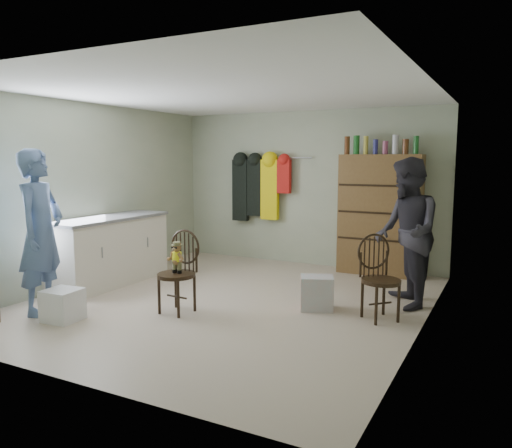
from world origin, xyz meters
The scene contains 11 objects.
ground_plane centered at (0.00, 0.00, 0.00)m, with size 5.00×5.00×0.00m, color beige.
room_walls centered at (0.00, 0.53, 1.58)m, with size 5.00×5.00×5.00m.
counter centered at (-1.95, 0.00, 0.47)m, with size 0.64×1.86×0.94m.
plastic_tub centered at (-1.24, -1.46, 0.17)m, with size 0.36×0.34×0.34m, color white.
chair_front centered at (-0.31, -0.62, 0.54)m, with size 0.44×0.44×0.94m.
chair_far centered at (1.76, 0.18, 0.50)m, with size 0.58×0.58×0.93m.
striped_bag centered at (1.06, 0.17, 0.20)m, with size 0.37×0.29×0.39m, color #E57C72.
person_left centered at (-1.67, -1.34, 0.93)m, with size 0.67×0.44×1.85m, color slate.
person_right centered at (1.93, 0.77, 0.88)m, with size 0.86×0.67×1.76m, color #2D2B33.
dresser centered at (1.25, 2.30, 0.92)m, with size 1.20×0.39×2.08m.
coat_rack centered at (-0.83, 2.38, 1.25)m, with size 1.42×0.12×1.09m.
Camera 1 is at (3.02, -5.13, 1.75)m, focal length 35.00 mm.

